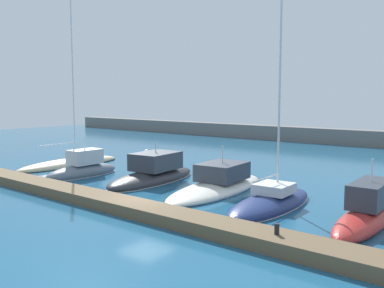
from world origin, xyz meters
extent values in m
plane|color=#1E567A|center=(0.00, 0.00, 0.00)|extent=(120.00, 120.00, 0.00)
cube|color=brown|center=(0.00, -1.31, 0.29)|extent=(37.81, 1.81, 0.59)
cube|color=slate|center=(0.00, 37.29, 0.97)|extent=(108.00, 2.00, 1.94)
ellipsoid|color=beige|center=(-15.20, 5.73, 0.13)|extent=(2.71, 10.13, 1.03)
ellipsoid|color=black|center=(-15.20, 5.73, 0.02)|extent=(2.74, 10.24, 0.12)
cylinder|color=silver|center=(-15.21, 6.29, 7.98)|extent=(0.10, 0.10, 14.69)
cylinder|color=silver|center=(-15.17, 4.61, 1.98)|extent=(0.16, 3.86, 0.07)
ellipsoid|color=slate|center=(-10.29, 3.41, 0.26)|extent=(2.13, 6.27, 1.26)
ellipsoid|color=silver|center=(-10.29, 3.41, 0.02)|extent=(2.15, 6.33, 0.12)
cube|color=silver|center=(-10.29, 3.69, 1.45)|extent=(1.49, 2.48, 1.11)
cube|color=black|center=(-10.30, 4.35, 1.61)|extent=(1.32, 0.63, 0.62)
cylinder|color=silver|center=(-10.29, 3.69, 2.44)|extent=(0.08, 0.08, 0.88)
ellipsoid|color=#2D2D33|center=(-4.64, 5.22, 0.24)|extent=(3.77, 9.02, 1.17)
ellipsoid|color=silver|center=(-4.64, 5.22, 0.02)|extent=(3.81, 9.11, 0.12)
cube|color=#333842|center=(-4.68, 5.63, 1.43)|extent=(2.76, 3.61, 1.21)
cube|color=black|center=(-4.78, 6.52, 1.61)|extent=(2.25, 1.07, 0.68)
cylinder|color=silver|center=(-4.68, 5.63, 2.43)|extent=(0.08, 0.08, 0.78)
ellipsoid|color=silver|center=(0.71, 5.65, 0.14)|extent=(4.24, 10.45, 0.98)
cube|color=#333842|center=(0.65, 6.32, 1.18)|extent=(2.77, 3.49, 1.10)
cube|color=black|center=(0.57, 7.11, 1.35)|extent=(2.28, 1.03, 0.61)
cylinder|color=silver|center=(0.65, 6.32, 2.30)|extent=(0.08, 0.08, 1.15)
ellipsoid|color=navy|center=(5.35, 4.23, 0.19)|extent=(2.96, 8.15, 1.05)
ellipsoid|color=silver|center=(5.35, 4.23, 0.02)|extent=(2.99, 8.23, 0.12)
cylinder|color=silver|center=(5.32, 5.03, 6.91)|extent=(0.12, 0.12, 12.39)
cylinder|color=silver|center=(5.38, 3.55, 1.72)|extent=(0.20, 2.65, 0.08)
cube|color=silver|center=(5.34, 4.60, 0.99)|extent=(1.92, 2.04, 0.54)
ellipsoid|color=#B72D28|center=(10.41, 4.05, 0.27)|extent=(2.12, 7.72, 1.10)
cube|color=#333842|center=(10.38, 4.83, 1.40)|extent=(1.55, 3.44, 1.15)
cube|color=black|center=(10.37, 5.22, 1.57)|extent=(1.32, 0.90, 0.64)
cylinder|color=silver|center=(10.38, 4.83, 2.53)|extent=(0.08, 0.08, 1.12)
sphere|color=white|center=(-16.27, 16.14, 0.00)|extent=(0.71, 0.71, 0.71)
cylinder|color=black|center=(8.69, -1.31, 0.81)|extent=(0.20, 0.20, 0.44)
camera|label=1|loc=(16.54, -16.16, 6.00)|focal=40.22mm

